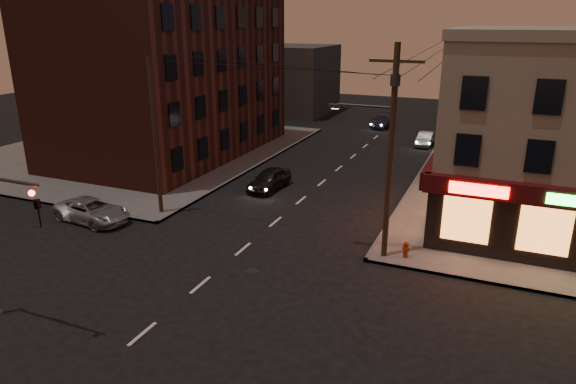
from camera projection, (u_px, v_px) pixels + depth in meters
The scene contains 14 objects.
ground at pixel (200, 285), 22.51m from camera, with size 120.00×120.00×0.00m, color black.
sidewalk_nw at pixel (142, 149), 45.70m from camera, with size 24.00×28.00×0.15m, color #514F4C.
brick_apartment at pixel (170, 75), 42.29m from camera, with size 12.00×20.00×13.00m, color #491F17.
bg_building_ne_a at pixel (536, 101), 49.33m from camera, with size 10.00×12.00×7.00m, color #3F3D3A.
bg_building_nw at pixel (293, 79), 62.63m from camera, with size 9.00×10.00×8.00m, color #3F3D3A.
bg_building_ne_b at pixel (514, 88), 62.43m from camera, with size 8.00×8.00×6.00m, color #3F3D3A.
utility_pole_main at pixel (389, 143), 23.24m from camera, with size 4.20×0.44×10.00m.
utility_pole_far at pixel (452, 93), 46.39m from camera, with size 0.26×0.26×9.00m, color #382619.
utility_pole_west at pixel (155, 138), 29.19m from camera, with size 0.24×0.24×9.00m, color #382619.
suv_cross at pixel (92, 211), 29.38m from camera, with size 2.16×4.68×1.30m, color gray.
sedan_near at pixel (269, 179), 34.90m from camera, with size 1.66×4.14×1.41m, color black.
sedan_mid at pixel (425, 139), 47.00m from camera, with size 1.29×3.71×1.22m, color slate.
sedan_far at pixel (382, 121), 54.88m from camera, with size 1.82×4.48×1.30m, color #1A1B34.
fire_hydrant at pixel (406, 249), 24.66m from camera, with size 0.35×0.35×0.81m.
Camera 1 is at (11.35, -16.90, 11.11)m, focal length 32.00 mm.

